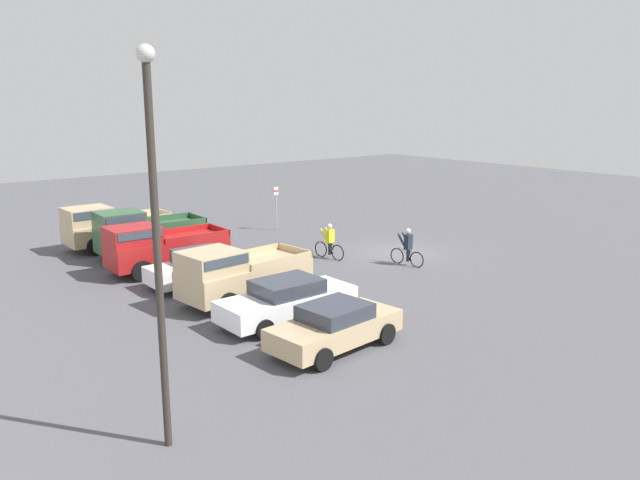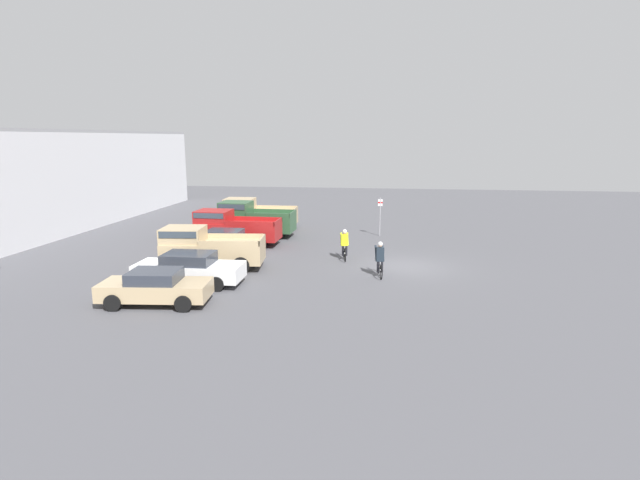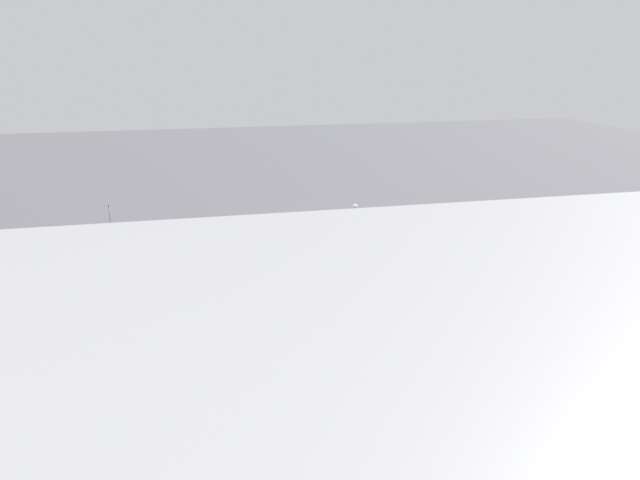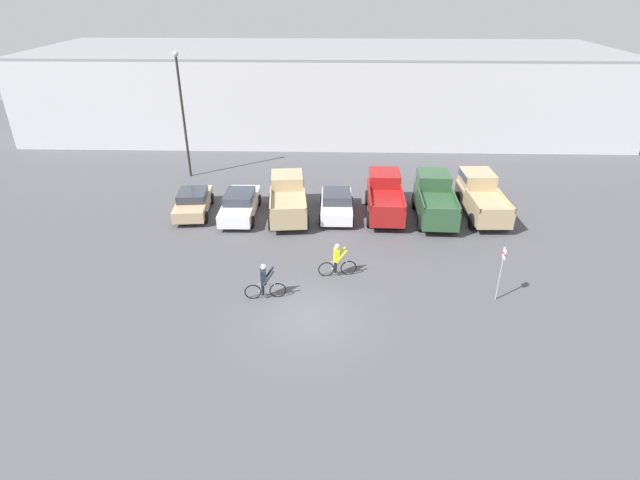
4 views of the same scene
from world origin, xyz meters
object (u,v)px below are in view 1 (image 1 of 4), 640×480
object	(u,v)px
pickup_truck_1	(159,247)
sedan_2	(201,267)
pickup_truck_2	(143,233)
pickup_truck_3	(110,226)
sedan_0	(335,326)
cyclist_1	(408,247)
fire_lane_sign	(276,203)
lamppost	(156,229)
sedan_1	(287,300)
cyclist_0	(329,241)
pickup_truck_0	(237,273)

from	to	relation	value
pickup_truck_1	sedan_2	bearing A→B (deg)	-170.74
pickup_truck_2	pickup_truck_3	bearing A→B (deg)	11.27
sedan_0	cyclist_1	distance (m)	10.20
fire_lane_sign	pickup_truck_1	bearing A→B (deg)	114.62
pickup_truck_2	lamppost	bearing A→B (deg)	158.33
sedan_2	pickup_truck_3	xyz separation A→B (m)	(8.39, 0.53, 0.42)
sedan_0	sedan_1	size ratio (longest dim) A/B	0.91
cyclist_0	lamppost	size ratio (longest dim) A/B	0.22
pickup_truck_2	cyclist_0	bearing A→B (deg)	-129.89
sedan_0	pickup_truck_0	world-z (taller)	pickup_truck_0
sedan_1	pickup_truck_2	world-z (taller)	pickup_truck_2
sedan_2	cyclist_1	xyz separation A→B (m)	(-3.08, -8.65, 0.11)
pickup_truck_2	cyclist_1	distance (m)	12.25
pickup_truck_2	pickup_truck_3	world-z (taller)	pickup_truck_2
cyclist_1	pickup_truck_3	bearing A→B (deg)	38.68
sedan_2	sedan_1	bearing A→B (deg)	-177.76
pickup_truck_0	fire_lane_sign	distance (m)	12.92
pickup_truck_2	cyclist_0	world-z (taller)	pickup_truck_2
sedan_1	pickup_truck_2	bearing A→B (deg)	1.00
pickup_truck_2	pickup_truck_3	distance (m)	2.83
cyclist_0	pickup_truck_0	bearing A→B (deg)	113.17
sedan_2	pickup_truck_1	world-z (taller)	pickup_truck_1
sedan_2	fire_lane_sign	world-z (taller)	fire_lane_sign
sedan_1	sedan_0	bearing A→B (deg)	174.53
sedan_0	pickup_truck_1	bearing A→B (deg)	2.09
sedan_1	lamppost	xyz separation A→B (m)	(-4.65, 6.50, 4.02)
sedan_1	pickup_truck_2	size ratio (longest dim) A/B	0.97
sedan_1	sedan_2	bearing A→B (deg)	2.24
pickup_truck_2	fire_lane_sign	distance (m)	8.54
pickup_truck_1	cyclist_1	size ratio (longest dim) A/B	2.88
sedan_0	sedan_2	world-z (taller)	sedan_2
pickup_truck_1	lamppost	size ratio (longest dim) A/B	0.62
pickup_truck_3	cyclist_0	distance (m)	11.05
pickup_truck_2	cyclist_0	distance (m)	8.71
pickup_truck_2	fire_lane_sign	size ratio (longest dim) A/B	1.92
cyclist_0	lamppost	distance (m)	17.02
sedan_1	pickup_truck_1	bearing A→B (deg)	4.61
cyclist_1	cyclist_0	bearing A→B (deg)	32.08
pickup_truck_1	pickup_truck_2	size ratio (longest dim) A/B	1.04
fire_lane_sign	lamppost	distance (m)	22.84
sedan_1	cyclist_1	distance (m)	8.80
sedan_0	pickup_truck_3	distance (m)	16.80
sedan_1	pickup_truck_1	world-z (taller)	pickup_truck_1
lamppost	pickup_truck_0	bearing A→B (deg)	-40.18
sedan_0	pickup_truck_3	xyz separation A→B (m)	(16.79, 0.48, 0.44)
sedan_0	cyclist_0	world-z (taller)	cyclist_0
sedan_2	pickup_truck_2	xyz separation A→B (m)	(5.61, -0.02, 0.47)
pickup_truck_1	pickup_truck_3	xyz separation A→B (m)	(5.58, 0.07, 0.03)
cyclist_0	fire_lane_sign	distance (m)	7.12
pickup_truck_0	pickup_truck_2	bearing A→B (deg)	-0.30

